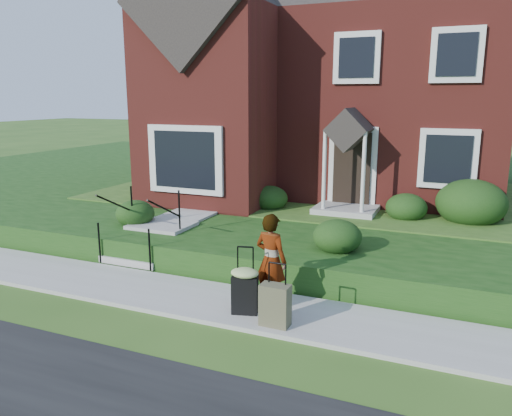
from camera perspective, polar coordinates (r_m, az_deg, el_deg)
The scene contains 10 objects.
ground at distance 9.15m, azimuth -5.29°, elevation -10.79°, with size 120.00×120.00×0.00m, color #2D5119.
sidewalk at distance 9.13m, azimuth -5.30°, elevation -10.56°, with size 60.00×1.60×0.08m, color #9E9B93.
terrace at distance 18.57m, azimuth 22.50°, elevation 1.34°, with size 44.00×20.00×0.60m, color #153B10.
walkway at distance 14.30m, azimuth -4.73°, elevation 0.49°, with size 1.20×6.00×0.06m, color #9E9B93.
main_house at distance 17.58m, azimuth 9.38°, elevation 17.80°, with size 10.40×10.20×9.40m.
front_steps at distance 11.72m, azimuth -11.89°, elevation -3.25°, with size 1.40×2.02×1.50m.
foundation_shrubs at distance 12.96m, azimuth 8.53°, elevation 1.15°, with size 10.10×4.92×1.18m.
woman at distance 8.53m, azimuth 1.73°, elevation -6.01°, with size 0.60×0.39×1.64m, color #999999.
suitcase_black at distance 8.38m, azimuth -1.28°, elevation -9.11°, with size 0.56×0.50×1.15m.
suitcase_olive at distance 7.99m, azimuth 2.20°, elevation -11.02°, with size 0.48×0.27×1.02m.
Camera 1 is at (4.02, -7.37, 3.63)m, focal length 35.00 mm.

